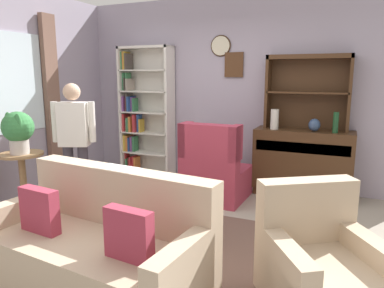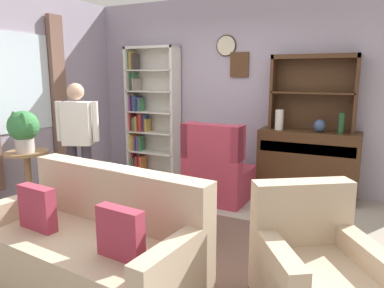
{
  "view_description": "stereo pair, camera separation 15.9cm",
  "coord_description": "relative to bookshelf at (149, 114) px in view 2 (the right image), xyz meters",
  "views": [
    {
      "loc": [
        1.58,
        -3.17,
        1.66
      ],
      "look_at": [
        0.1,
        0.2,
        0.95
      ],
      "focal_mm": 33.81,
      "sensor_mm": 36.0,
      "label": 1
    },
    {
      "loc": [
        1.72,
        -3.1,
        1.66
      ],
      "look_at": [
        0.1,
        0.2,
        0.95
      ],
      "focal_mm": 33.81,
      "sensor_mm": 36.0,
      "label": 2
    }
  ],
  "objects": [
    {
      "name": "ground_plane",
      "position": [
        1.55,
        -1.94,
        -1.03
      ],
      "size": [
        5.4,
        4.6,
        0.02
      ],
      "primitive_type": "cube",
      "color": "#9E9384"
    },
    {
      "name": "wall_back",
      "position": [
        1.55,
        0.19,
        0.39
      ],
      "size": [
        5.0,
        0.09,
        2.8
      ],
      "color": "#A399AD",
      "rests_on": "ground_plane"
    },
    {
      "name": "wall_left",
      "position": [
        -0.97,
        -1.9,
        0.38
      ],
      "size": [
        0.16,
        4.2,
        2.8
      ],
      "color": "#A399AD",
      "rests_on": "ground_plane"
    },
    {
      "name": "area_rug",
      "position": [
        1.75,
        -2.24,
        -1.01
      ],
      "size": [
        2.7,
        2.01,
        0.01
      ],
      "primitive_type": "cube",
      "color": "brown",
      "rests_on": "ground_plane"
    },
    {
      "name": "bookshelf",
      "position": [
        0.0,
        0.0,
        0.0
      ],
      "size": [
        0.9,
        0.3,
        2.1
      ],
      "color": "silver",
      "rests_on": "ground_plane"
    },
    {
      "name": "sideboard",
      "position": [
        2.58,
        -0.09,
        -0.51
      ],
      "size": [
        1.3,
        0.45,
        0.92
      ],
      "color": "#422816",
      "rests_on": "ground_plane"
    },
    {
      "name": "sideboard_hutch",
      "position": [
        2.58,
        0.02,
        0.54
      ],
      "size": [
        1.1,
        0.26,
        1.0
      ],
      "color": "#422816",
      "rests_on": "sideboard"
    },
    {
      "name": "vase_tall",
      "position": [
        2.19,
        -0.17,
        0.04
      ],
      "size": [
        0.11,
        0.11,
        0.27
      ],
      "primitive_type": "cylinder",
      "color": "beige",
      "rests_on": "sideboard"
    },
    {
      "name": "vase_round",
      "position": [
        2.71,
        -0.15,
        -0.01
      ],
      "size": [
        0.15,
        0.15,
        0.17
      ],
      "primitive_type": "ellipsoid",
      "color": "#33476B",
      "rests_on": "sideboard"
    },
    {
      "name": "bottle_wine",
      "position": [
        2.97,
        -0.17,
        0.04
      ],
      "size": [
        0.07,
        0.07,
        0.27
      ],
      "primitive_type": "cylinder",
      "color": "#194223",
      "rests_on": "sideboard"
    },
    {
      "name": "couch_floral",
      "position": [
        1.39,
        -2.99,
        -0.7
      ],
      "size": [
        1.87,
        1.02,
        0.9
      ],
      "color": "#C6AD8E",
      "rests_on": "ground_plane"
    },
    {
      "name": "armchair_floral",
      "position": [
        3.02,
        -2.57,
        -0.73
      ],
      "size": [
        1.06,
        1.06,
        0.88
      ],
      "color": "#C6AD8E",
      "rests_on": "ground_plane"
    },
    {
      "name": "wingback_chair",
      "position": [
        1.54,
        -0.74,
        -0.63
      ],
      "size": [
        0.8,
        0.82,
        1.05
      ],
      "color": "#A33347",
      "rests_on": "ground_plane"
    },
    {
      "name": "plant_stand",
      "position": [
        -0.46,
        -2.06,
        -0.57
      ],
      "size": [
        0.52,
        0.52,
        0.73
      ],
      "color": "#997047",
      "rests_on": "ground_plane"
    },
    {
      "name": "potted_plant_large",
      "position": [
        -0.44,
        -2.09,
        0.01
      ],
      "size": [
        0.37,
        0.37,
        0.51
      ],
      "color": "beige",
      "rests_on": "plant_stand"
    },
    {
      "name": "potted_plant_small",
      "position": [
        -0.08,
        -2.24,
        -0.85
      ],
      "size": [
        0.21,
        0.21,
        0.28
      ],
      "color": "#AD6B4C",
      "rests_on": "ground_plane"
    },
    {
      "name": "person_reading",
      "position": [
        0.13,
        -1.79,
        -0.11
      ],
      "size": [
        0.51,
        0.32,
        1.56
      ],
      "color": "#38333D",
      "rests_on": "ground_plane"
    },
    {
      "name": "coffee_table",
      "position": [
        1.43,
        -2.0,
        -0.66
      ],
      "size": [
        0.8,
        0.5,
        0.42
      ],
      "color": "#422816",
      "rests_on": "ground_plane"
    },
    {
      "name": "book_stack",
      "position": [
        1.57,
        -1.97,
        -0.56
      ],
      "size": [
        0.17,
        0.16,
        0.08
      ],
      "color": "#3F3833",
      "rests_on": "coffee_table"
    }
  ]
}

